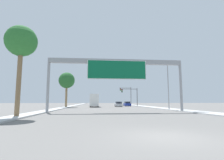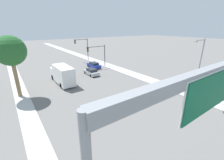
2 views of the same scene
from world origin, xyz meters
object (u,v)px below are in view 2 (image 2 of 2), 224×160
street_lamp_right (198,65)px  palm_tree_background (10,51)px  car_far_right (94,65)px  car_mid_left (91,72)px  traffic_light_mid_block (84,46)px  truck_box_primary (62,74)px  traffic_light_near_intersection (99,52)px  sign_gantry (215,84)px

street_lamp_right → palm_tree_background: bearing=142.7°
car_far_right → street_lamp_right: size_ratio=0.53×
car_mid_left → traffic_light_mid_block: (5.41, 14.75, 3.93)m
truck_box_primary → traffic_light_near_intersection: bearing=28.0°
traffic_light_near_intersection → street_lamp_right: bearing=-86.2°
car_far_right → truck_box_primary: bearing=-147.4°
traffic_light_mid_block → palm_tree_background: (-19.81, -18.42, 2.42)m
street_lamp_right → car_mid_left: bearing=108.4°
palm_tree_background → street_lamp_right: (20.92, -15.95, -1.82)m
traffic_light_mid_block → street_lamp_right: street_lamp_right is taller
sign_gantry → palm_tree_background: bearing=116.7°
traffic_light_mid_block → street_lamp_right: 34.39m
car_far_right → sign_gantry: bearing=-102.9°
car_mid_left → traffic_light_mid_block: traffic_light_mid_block is taller
truck_box_primary → traffic_light_near_intersection: 13.68m
traffic_light_near_intersection → street_lamp_right: (1.61, -24.36, 1.21)m
car_mid_left → traffic_light_mid_block: bearing=69.8°
traffic_light_near_intersection → traffic_light_mid_block: (0.50, 10.00, 0.62)m
car_mid_left → street_lamp_right: 21.16m
truck_box_primary → palm_tree_background: 9.32m
car_far_right → truck_box_primary: 12.51m
street_lamp_right → traffic_light_mid_block: bearing=91.8°
sign_gantry → truck_box_primary: size_ratio=2.45×
traffic_light_near_intersection → palm_tree_background: size_ratio=0.63×
traffic_light_near_intersection → street_lamp_right: street_lamp_right is taller
sign_gantry → traffic_light_mid_block: bearing=77.5°
sign_gantry → palm_tree_background: palm_tree_background is taller
palm_tree_background → car_far_right: bearing=26.2°
car_far_right → palm_tree_background: (-17.90, -8.80, 6.34)m
sign_gantry → car_far_right: sign_gantry is taller
traffic_light_mid_block → sign_gantry: bearing=-102.5°
sign_gantry → traffic_light_mid_block: 41.14m
truck_box_primary → traffic_light_near_intersection: size_ratio=1.43×
car_mid_left → palm_tree_background: 16.16m
car_mid_left → truck_box_primary: size_ratio=0.54×
sign_gantry → car_mid_left: (3.50, 25.36, -5.85)m
truck_box_primary → traffic_light_mid_block: bearing=52.8°
car_mid_left → traffic_light_near_intersection: size_ratio=0.77×
truck_box_primary → car_far_right: bearing=32.6°
sign_gantry → truck_box_primary: (-3.50, 23.77, -4.77)m
car_far_right → car_mid_left: 6.21m
car_far_right → traffic_light_mid_block: bearing=78.7°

